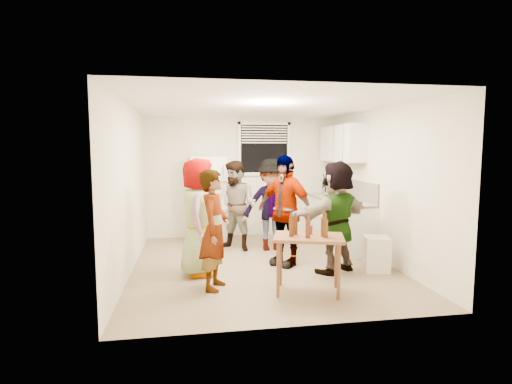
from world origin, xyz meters
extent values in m
cube|color=white|center=(-0.75, 1.88, 0.85)|extent=(0.70, 0.70, 1.70)
cube|color=white|center=(1.70, 1.15, 0.43)|extent=(0.60, 2.20, 0.86)
cube|color=#B9AA91|center=(1.70, 1.15, 0.88)|extent=(0.64, 2.22, 0.04)
cube|color=#A39D95|center=(1.99, 1.15, 1.08)|extent=(0.03, 2.20, 0.36)
cube|color=white|center=(1.83, 1.35, 1.95)|extent=(0.34, 1.60, 0.70)
cylinder|color=white|center=(1.68, 0.89, 0.90)|extent=(0.13, 0.13, 0.28)
cylinder|color=black|center=(1.75, 2.12, 0.90)|extent=(0.07, 0.07, 0.28)
cylinder|color=#47230C|center=(1.60, 0.53, 0.90)|extent=(0.05, 0.05, 0.21)
cylinder|color=#0740C6|center=(1.57, 0.44, 0.90)|extent=(0.08, 0.08, 0.11)
cube|color=gold|center=(1.92, 1.47, 0.97)|extent=(0.02, 0.16, 0.13)
cube|color=silver|center=(1.66, -0.58, 0.25)|extent=(0.43, 0.43, 0.52)
cylinder|color=#47230C|center=(0.22, -1.20, 0.74)|extent=(0.06, 0.06, 0.21)
cylinder|color=maroon|center=(0.42, -1.17, 0.74)|extent=(0.08, 0.08, 0.11)
imported|color=gray|center=(-1.00, -0.31, 0.00)|extent=(1.81, 1.06, 0.54)
imported|color=#141933|center=(-0.81, -0.95, 0.00)|extent=(1.68, 1.05, 0.38)
imported|color=brown|center=(-0.28, 1.02, 0.00)|extent=(1.63, 1.78, 0.62)
imported|color=#3F3F44|center=(0.35, 0.95, 0.00)|extent=(1.11, 1.69, 0.62)
imported|color=black|center=(0.36, -0.04, 0.00)|extent=(1.99, 1.92, 0.43)
imported|color=#C1603B|center=(1.04, -0.51, 0.00)|extent=(2.17, 2.21, 0.49)
camera|label=1|loc=(-1.11, -6.11, 1.84)|focal=28.00mm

